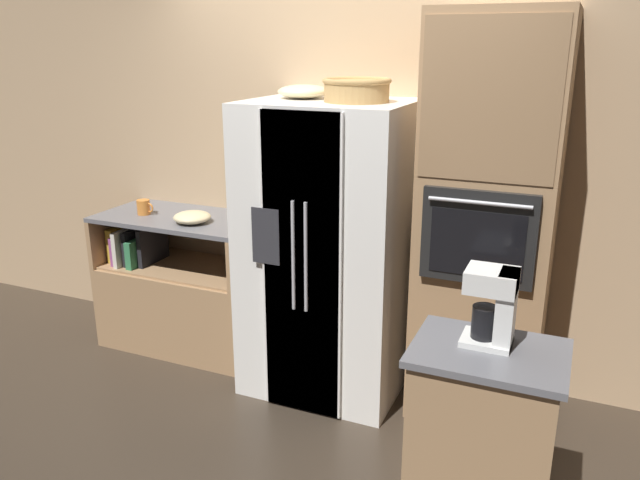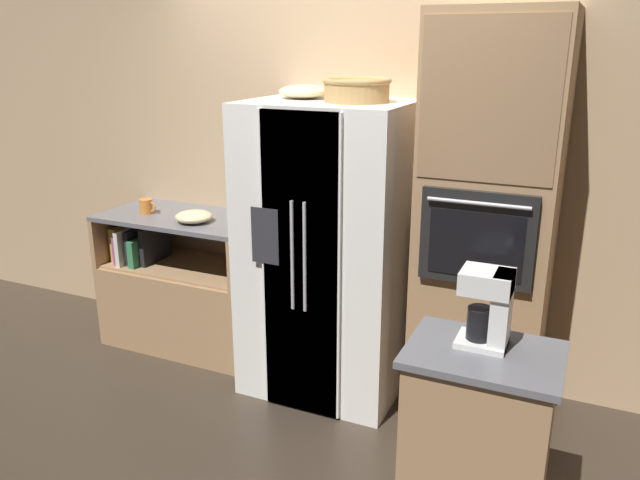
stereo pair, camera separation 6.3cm
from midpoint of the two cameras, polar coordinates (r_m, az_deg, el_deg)
ground_plane at (r=4.05m, az=0.27°, el=-13.09°), size 20.00×20.00×0.00m
wall_back at (r=4.01m, az=3.29°, el=7.96°), size 12.00×0.06×2.80m
counter_left at (r=4.54m, az=-11.73°, el=-4.96°), size 1.14×0.61×0.95m
refrigerator at (r=3.74m, az=1.30°, el=-0.95°), size 0.93×0.82×1.76m
wall_oven at (r=3.52m, az=15.58°, el=1.31°), size 0.69×0.67×2.24m
island_counter at (r=2.82m, az=14.72°, el=-18.00°), size 0.61×0.46×0.91m
wicker_basket at (r=3.47m, az=3.91°, el=13.60°), size 0.37×0.37×0.13m
fruit_bowl at (r=3.70m, az=-0.94°, el=13.43°), size 0.30×0.30×0.08m
bottle_tall at (r=4.21m, az=-6.75°, el=3.50°), size 0.07×0.07×0.24m
mug at (r=4.43m, az=-15.18°, el=2.98°), size 0.13×0.09×0.10m
mixing_bowl at (r=4.15m, az=-11.03°, el=2.12°), size 0.24×0.24×0.07m
coffee_maker at (r=2.56m, az=16.02°, el=-5.79°), size 0.20×0.17×0.32m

